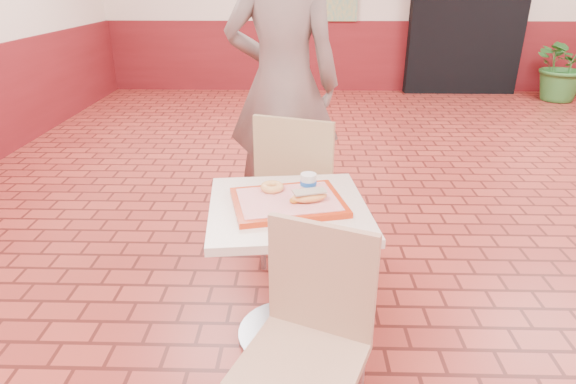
{
  "coord_description": "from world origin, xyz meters",
  "views": [
    {
      "loc": [
        -1.15,
        -2.37,
        1.56
      ],
      "look_at": [
        -1.2,
        -0.55,
        0.75
      ],
      "focal_mm": 30.0,
      "sensor_mm": 36.0,
      "label": 1
    }
  ],
  "objects_px": {
    "chair_main_back": "(300,186)",
    "main_table": "(288,251)",
    "chair_main_front": "(309,334)",
    "ring_donut": "(272,187)",
    "paper_cup": "(308,183)",
    "serving_tray": "(288,202)",
    "customer": "(283,85)",
    "long_john_donut": "(308,196)",
    "potted_plant": "(566,64)"
  },
  "relations": [
    {
      "from": "serving_tray",
      "to": "ring_donut",
      "type": "xyz_separation_m",
      "value": [
        -0.07,
        0.09,
        0.03
      ]
    },
    {
      "from": "chair_main_front",
      "to": "ring_donut",
      "type": "relative_size",
      "value": 8.21
    },
    {
      "from": "main_table",
      "to": "chair_main_back",
      "type": "bearing_deg",
      "value": 85.43
    },
    {
      "from": "long_john_donut",
      "to": "ring_donut",
      "type": "bearing_deg",
      "value": 145.18
    },
    {
      "from": "main_table",
      "to": "serving_tray",
      "type": "bearing_deg",
      "value": 90.0
    },
    {
      "from": "main_table",
      "to": "serving_tray",
      "type": "height_order",
      "value": "serving_tray"
    },
    {
      "from": "chair_main_front",
      "to": "chair_main_back",
      "type": "height_order",
      "value": "chair_main_back"
    },
    {
      "from": "chair_main_back",
      "to": "paper_cup",
      "type": "bearing_deg",
      "value": 112.41
    },
    {
      "from": "ring_donut",
      "to": "chair_main_back",
      "type": "bearing_deg",
      "value": 77.15
    },
    {
      "from": "customer",
      "to": "potted_plant",
      "type": "distance_m",
      "value": 5.35
    },
    {
      "from": "customer",
      "to": "main_table",
      "type": "bearing_deg",
      "value": 95.38
    },
    {
      "from": "main_table",
      "to": "customer",
      "type": "height_order",
      "value": "customer"
    },
    {
      "from": "chair_main_front",
      "to": "long_john_donut",
      "type": "xyz_separation_m",
      "value": [
        0.0,
        0.51,
        0.28
      ]
    },
    {
      "from": "chair_main_front",
      "to": "potted_plant",
      "type": "height_order",
      "value": "potted_plant"
    },
    {
      "from": "ring_donut",
      "to": "long_john_donut",
      "type": "relative_size",
      "value": 0.61
    },
    {
      "from": "customer",
      "to": "potted_plant",
      "type": "height_order",
      "value": "customer"
    },
    {
      "from": "chair_main_back",
      "to": "customer",
      "type": "xyz_separation_m",
      "value": [
        -0.11,
        0.52,
        0.45
      ]
    },
    {
      "from": "serving_tray",
      "to": "long_john_donut",
      "type": "relative_size",
      "value": 2.72
    },
    {
      "from": "long_john_donut",
      "to": "potted_plant",
      "type": "relative_size",
      "value": 0.17
    },
    {
      "from": "paper_cup",
      "to": "customer",
      "type": "bearing_deg",
      "value": 97.74
    },
    {
      "from": "serving_tray",
      "to": "potted_plant",
      "type": "relative_size",
      "value": 0.46
    },
    {
      "from": "ring_donut",
      "to": "potted_plant",
      "type": "bearing_deg",
      "value": 52.46
    },
    {
      "from": "long_john_donut",
      "to": "potted_plant",
      "type": "xyz_separation_m",
      "value": [
        3.58,
        4.97,
        -0.25
      ]
    },
    {
      "from": "customer",
      "to": "ring_donut",
      "type": "xyz_separation_m",
      "value": [
        -0.01,
        -1.05,
        -0.23
      ]
    },
    {
      "from": "serving_tray",
      "to": "ring_donut",
      "type": "relative_size",
      "value": 4.45
    },
    {
      "from": "chair_main_front",
      "to": "paper_cup",
      "type": "xyz_separation_m",
      "value": [
        0.0,
        0.6,
        0.3
      ]
    },
    {
      "from": "serving_tray",
      "to": "potted_plant",
      "type": "xyz_separation_m",
      "value": [
        3.66,
        4.95,
        -0.21
      ]
    },
    {
      "from": "main_table",
      "to": "chair_main_front",
      "type": "bearing_deg",
      "value": -81.03
    },
    {
      "from": "main_table",
      "to": "long_john_donut",
      "type": "height_order",
      "value": "long_john_donut"
    },
    {
      "from": "chair_main_back",
      "to": "serving_tray",
      "type": "bearing_deg",
      "value": 104.13
    },
    {
      "from": "serving_tray",
      "to": "ring_donut",
      "type": "distance_m",
      "value": 0.12
    },
    {
      "from": "main_table",
      "to": "paper_cup",
      "type": "height_order",
      "value": "paper_cup"
    },
    {
      "from": "ring_donut",
      "to": "potted_plant",
      "type": "xyz_separation_m",
      "value": [
        3.73,
        4.86,
        -0.24
      ]
    },
    {
      "from": "long_john_donut",
      "to": "chair_main_back",
      "type": "bearing_deg",
      "value": 93.19
    },
    {
      "from": "potted_plant",
      "to": "main_table",
      "type": "bearing_deg",
      "value": -126.51
    },
    {
      "from": "ring_donut",
      "to": "paper_cup",
      "type": "height_order",
      "value": "paper_cup"
    },
    {
      "from": "serving_tray",
      "to": "main_table",
      "type": "bearing_deg",
      "value": -90.0
    },
    {
      "from": "ring_donut",
      "to": "serving_tray",
      "type": "bearing_deg",
      "value": -50.92
    },
    {
      "from": "chair_main_back",
      "to": "serving_tray",
      "type": "relative_size",
      "value": 2.05
    },
    {
      "from": "customer",
      "to": "serving_tray",
      "type": "height_order",
      "value": "customer"
    },
    {
      "from": "customer",
      "to": "long_john_donut",
      "type": "relative_size",
      "value": 11.62
    },
    {
      "from": "serving_tray",
      "to": "chair_main_front",
      "type": "bearing_deg",
      "value": -81.03
    },
    {
      "from": "ring_donut",
      "to": "potted_plant",
      "type": "relative_size",
      "value": 0.1
    },
    {
      "from": "chair_main_back",
      "to": "main_table",
      "type": "bearing_deg",
      "value": 104.13
    },
    {
      "from": "chair_main_front",
      "to": "customer",
      "type": "xyz_separation_m",
      "value": [
        -0.14,
        1.67,
        0.5
      ]
    },
    {
      "from": "main_table",
      "to": "customer",
      "type": "xyz_separation_m",
      "value": [
        -0.06,
        1.14,
        0.5
      ]
    },
    {
      "from": "chair_main_front",
      "to": "paper_cup",
      "type": "bearing_deg",
      "value": 112.31
    },
    {
      "from": "chair_main_front",
      "to": "ring_donut",
      "type": "xyz_separation_m",
      "value": [
        -0.16,
        0.62,
        0.27
      ]
    },
    {
      "from": "serving_tray",
      "to": "ring_donut",
      "type": "height_order",
      "value": "ring_donut"
    },
    {
      "from": "main_table",
      "to": "chair_main_back",
      "type": "xyz_separation_m",
      "value": [
        0.05,
        0.62,
        0.05
      ]
    }
  ]
}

